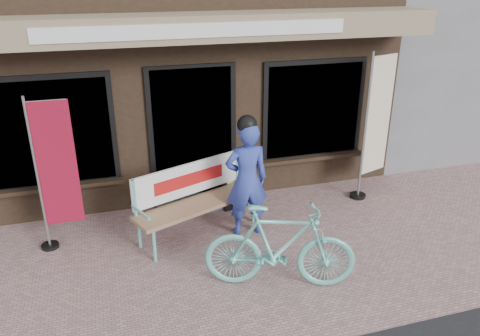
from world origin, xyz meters
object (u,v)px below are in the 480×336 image
object	(u,v)px
bicycle	(280,247)
nobori_red	(55,173)
bench	(194,194)
person	(247,178)
menu_stand	(236,184)
nobori_cream	(375,124)

from	to	relation	value
bicycle	nobori_red	distance (m)	3.00
bench	person	size ratio (longest dim) A/B	1.09
bicycle	nobori_red	size ratio (longest dim) A/B	0.84
bench	menu_stand	xyz separation A→B (m)	(0.74, 0.50, -0.17)
person	bicycle	distance (m)	1.31
bench	bicycle	size ratio (longest dim) A/B	1.08
menu_stand	person	bearing A→B (deg)	-108.59
person	nobori_cream	world-z (taller)	nobori_cream
person	menu_stand	xyz separation A→B (m)	(0.06, 0.74, -0.44)
bench	person	xyz separation A→B (m)	(0.69, -0.24, 0.26)
bicycle	menu_stand	bearing A→B (deg)	18.04
bench	menu_stand	size ratio (longest dim) A/B	2.34
bench	nobori_cream	world-z (taller)	nobori_cream
bicycle	nobori_cream	bearing A→B (deg)	-31.22
person	bicycle	world-z (taller)	person
nobori_red	bicycle	bearing A→B (deg)	-33.92
bench	bicycle	xyz separation A→B (m)	(0.69, -1.51, -0.06)
nobori_red	menu_stand	xyz separation A→B (m)	(2.50, 0.37, -0.66)
person	menu_stand	world-z (taller)	person
menu_stand	bench	bearing A→B (deg)	-160.04
bench	nobori_red	size ratio (longest dim) A/B	0.91
bench	menu_stand	world-z (taller)	bench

